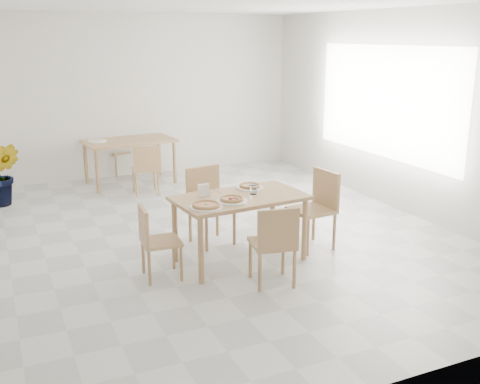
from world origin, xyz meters
name	(u,v)px	position (x,y,z in m)	size (l,w,h in m)	color
room	(385,102)	(2.98, 0.30, 1.50)	(7.28, 7.00, 7.00)	silver
main_table	(240,204)	(0.11, -0.95, 0.66)	(1.48, 0.92, 0.75)	tan
chair_south	(275,240)	(0.15, -1.69, 0.49)	(0.48, 0.48, 0.84)	tan
chair_north	(208,199)	(0.02, -0.23, 0.53)	(0.52, 0.52, 0.91)	tan
chair_west	(154,237)	(-0.88, -1.02, 0.45)	(0.41, 0.41, 0.77)	tan
chair_east	(318,203)	(1.13, -0.92, 0.53)	(0.50, 0.50, 0.92)	tan
plate_margherita	(206,207)	(-0.38, -1.21, 0.76)	(0.33, 0.33, 0.02)	white
plate_mushroom	(250,188)	(0.34, -0.71, 0.76)	(0.31, 0.31, 0.02)	white
plate_pepperoni	(232,201)	(-0.06, -1.12, 0.76)	(0.33, 0.33, 0.02)	white
pizza_margherita	(206,205)	(-0.38, -1.21, 0.78)	(0.29, 0.29, 0.03)	tan
pizza_mushroom	(250,186)	(0.34, -0.71, 0.78)	(0.29, 0.29, 0.03)	tan
pizza_pepperoni	(232,199)	(-0.06, -1.12, 0.78)	(0.29, 0.29, 0.03)	tan
tumbler_a	(253,190)	(0.28, -0.94, 0.80)	(0.08, 0.08, 0.10)	white
tumbler_b	(205,192)	(-0.22, -0.78, 0.79)	(0.07, 0.07, 0.09)	white
napkin_holder	(204,191)	(-0.26, -0.82, 0.82)	(0.13, 0.07, 0.14)	silver
fork_a	(217,191)	(-0.05, -0.68, 0.75)	(0.01, 0.17, 0.01)	silver
fork_b	(204,193)	(-0.20, -0.70, 0.75)	(0.02, 0.18, 0.01)	silver
second_table	(129,145)	(-0.18, 2.90, 0.66)	(1.53, 0.97, 0.75)	tan
chair_back_s	(146,166)	(-0.13, 2.09, 0.46)	(0.44, 0.44, 0.80)	tan
chair_back_n	(117,148)	(-0.23, 3.72, 0.47)	(0.50, 0.50, 0.81)	tan
plate_empty	(98,141)	(-0.69, 2.96, 0.76)	(0.30, 0.30, 0.02)	white
potted_plant	(2,175)	(-2.19, 2.41, 0.47)	(0.51, 0.41, 0.93)	#377021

